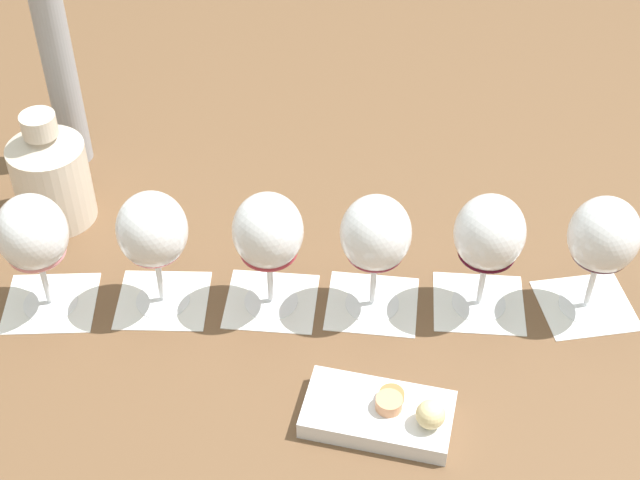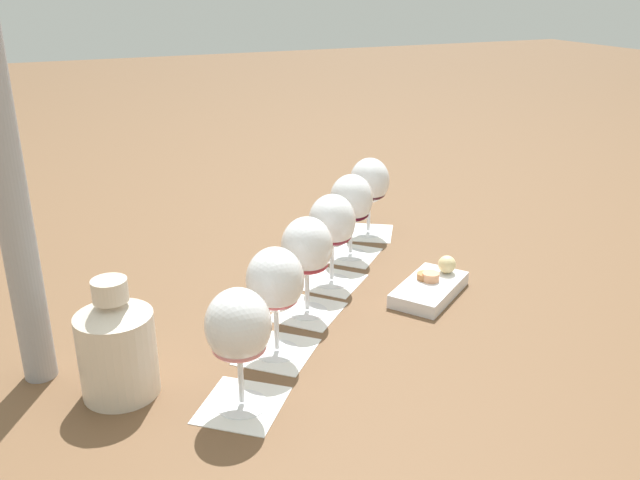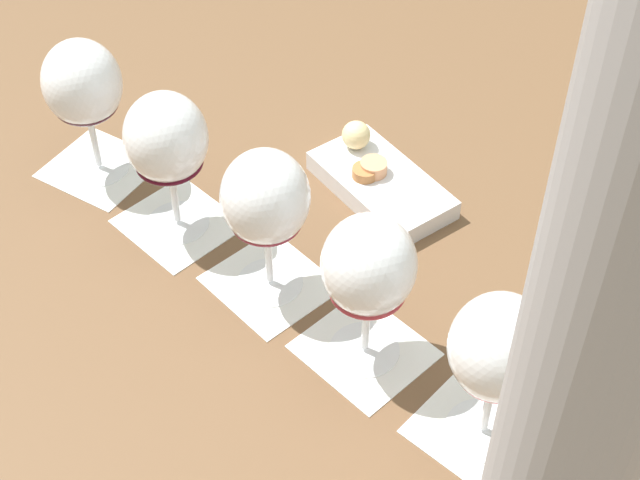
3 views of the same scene
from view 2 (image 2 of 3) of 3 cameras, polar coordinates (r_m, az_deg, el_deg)
name	(u,v)px [view 2 (image 2 of 3)]	position (r m, az deg, el deg)	size (l,w,h in m)	color
ground_plane	(322,296)	(1.24, 0.18, -4.78)	(8.00, 8.00, 0.00)	brown
tasting_card_0	(242,405)	(0.96, -6.57, -13.61)	(0.16, 0.16, 0.00)	white
tasting_card_1	(277,351)	(1.07, -3.64, -9.34)	(0.16, 0.16, 0.00)	white
tasting_card_2	(307,311)	(1.19, -1.07, -6.04)	(0.16, 0.16, 0.00)	white
tasting_card_3	(332,281)	(1.30, 0.99, -3.51)	(0.16, 0.16, 0.00)	white
tasting_card_4	(350,255)	(1.42, 2.57, -1.25)	(0.16, 0.16, 0.00)	white
tasting_card_5	(368,233)	(1.54, 4.08, 0.63)	(0.16, 0.15, 0.00)	white
wine_glass_0	(238,330)	(0.90, -6.88, -7.56)	(0.09, 0.09, 0.17)	white
wine_glass_1	(275,285)	(1.02, -3.79, -3.77)	(0.09, 0.09, 0.17)	white
wine_glass_2	(307,250)	(1.14, -1.11, -0.87)	(0.09, 0.09, 0.17)	white
wine_glass_3	(332,225)	(1.25, 1.02, 1.27)	(0.09, 0.09, 0.17)	white
wine_glass_4	(351,202)	(1.38, 2.64, 3.19)	(0.09, 0.09, 0.17)	white
wine_glass_5	(370,184)	(1.51, 4.19, 4.72)	(0.09, 0.09, 0.17)	white
ceramic_vase	(117,345)	(0.98, -16.75, -8.48)	(0.11, 0.11, 0.17)	beige
snack_dish	(431,286)	(1.26, 9.31, -3.88)	(0.17, 0.19, 0.06)	silver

